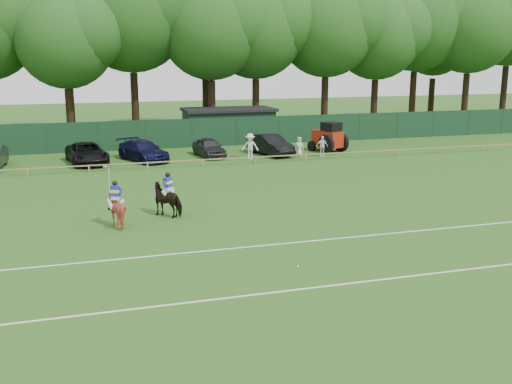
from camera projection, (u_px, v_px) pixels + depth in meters
name	position (u px, v px, depth m)	size (l,w,h in m)	color
ground	(265.00, 238.00, 26.48)	(160.00, 160.00, 0.00)	#1E4C14
horse_dark	(168.00, 200.00, 30.02)	(0.89, 1.96, 1.65)	black
horse_chestnut	(116.00, 209.00, 28.15)	(1.32, 1.48, 1.63)	maroon
suv_black	(87.00, 153.00, 44.35)	(2.54, 5.51, 1.53)	black
sedan_navy	(143.00, 151.00, 45.55)	(2.15, 5.28, 1.53)	#12133A
hatch_grey	(209.00, 147.00, 47.32)	(1.75, 4.34, 1.48)	#313134
estate_black	(270.00, 145.00, 48.20)	(1.72, 4.94, 1.63)	black
spectator_left	(250.00, 146.00, 46.21)	(1.28, 0.74, 1.98)	silver
spectator_mid	(322.00, 146.00, 47.24)	(0.97, 0.40, 1.65)	silver
spectator_right	(299.00, 147.00, 47.56)	(0.75, 0.49, 1.53)	beige
rider_dark	(168.00, 185.00, 29.84)	(0.78, 0.74, 1.41)	silver
rider_chestnut	(115.00, 194.00, 27.97)	(0.88, 0.80, 2.05)	silver
polo_ball	(298.00, 266.00, 22.83)	(0.09, 0.09, 0.09)	silver
pitch_lines	(292.00, 264.00, 23.22)	(60.00, 5.10, 0.01)	silver
pitch_rail	(189.00, 161.00, 43.17)	(62.10, 0.10, 0.50)	#997F5B
perimeter_fence	(170.00, 134.00, 51.38)	(92.08, 0.08, 2.50)	#14351E
utility_shed	(229.00, 124.00, 55.80)	(8.40, 4.40, 3.04)	#14331E
tree_row	(178.00, 136.00, 59.68)	(96.00, 12.00, 21.00)	#26561C
tractor	(329.00, 138.00, 49.62)	(2.91, 3.45, 2.47)	#9E200E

